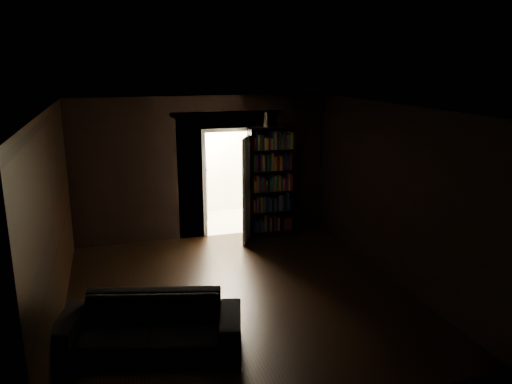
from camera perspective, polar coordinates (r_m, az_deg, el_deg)
The scene contains 9 objects.
ground at distance 7.70m, azimuth -1.93°, elevation -11.63°, with size 5.50×5.50×0.00m, color black.
room_walls at distance 8.14m, azimuth -4.01°, elevation 2.34°, with size 5.02×5.61×2.84m.
kitchen_alcove at distance 11.02m, azimuth -4.56°, elevation 3.03°, with size 2.20×1.80×2.60m.
sofa at distance 6.33m, azimuth -12.01°, elevation -13.81°, with size 2.19×0.95×0.84m, color black.
bookshelf at distance 10.01m, azimuth 1.71°, elevation 1.25°, with size 0.90×0.32×2.20m, color black.
refrigerator at distance 11.23m, azimuth -7.77°, elevation 1.15°, with size 0.74×0.68×1.65m, color white.
door at distance 9.68m, azimuth -0.99°, elevation 0.35°, with size 0.85×0.05×2.05m, color white.
figurine at distance 9.70m, azimuth 1.13°, elevation 8.29°, with size 0.10×0.10×0.29m, color white.
bottles at distance 10.95m, azimuth -7.80°, elevation 5.86°, with size 0.60×0.08×0.25m, color black.
Camera 1 is at (-1.72, -6.70, 3.39)m, focal length 35.00 mm.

